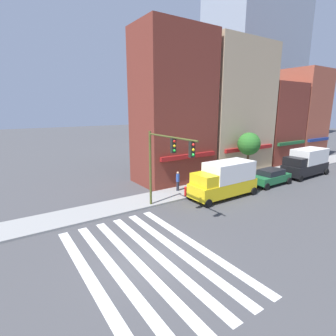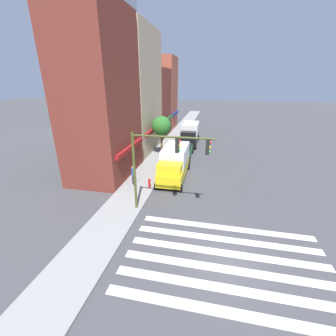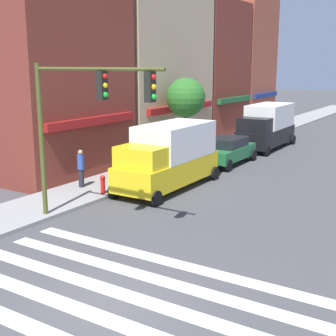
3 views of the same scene
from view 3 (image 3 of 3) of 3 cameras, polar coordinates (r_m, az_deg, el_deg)
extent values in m
plane|color=#424244|center=(12.06, -6.91, -16.24)|extent=(200.00, 200.00, 0.00)
cube|color=silver|center=(11.68, -8.81, -17.33)|extent=(0.54, 10.80, 0.01)
cube|color=silver|center=(12.47, -5.16, -15.17)|extent=(0.54, 10.80, 0.01)
cube|color=silver|center=(13.31, -2.02, -13.23)|extent=(0.54, 10.80, 0.01)
cube|color=silver|center=(14.20, 0.69, -11.50)|extent=(0.54, 10.80, 0.01)
cube|color=maroon|center=(25.53, -14.13, 15.93)|extent=(7.56, 5.00, 14.91)
cube|color=maroon|center=(23.81, -9.11, 5.67)|extent=(6.43, 0.30, 0.40)
cube|color=tan|center=(32.27, -2.38, 15.44)|extent=(9.23, 5.00, 14.84)
cube|color=maroon|center=(30.93, 1.77, 7.38)|extent=(7.85, 0.30, 0.40)
cube|color=maroon|center=(39.37, 4.69, 11.87)|extent=(6.81, 5.00, 10.69)
cube|color=#1E592D|center=(38.32, 8.17, 8.26)|extent=(5.79, 0.30, 0.40)
cube|color=#9E4C38|center=(45.51, 8.80, 13.29)|extent=(6.27, 5.00, 12.97)
cube|color=navy|center=(44.59, 11.81, 8.71)|extent=(5.33, 0.30, 0.40)
cylinder|color=#474C1E|center=(18.08, -15.15, 2.97)|extent=(0.18, 0.18, 5.83)
cylinder|color=#474C1E|center=(15.94, -8.87, 11.84)|extent=(0.12, 5.47, 0.12)
cube|color=black|center=(15.78, -8.04, 9.95)|extent=(0.32, 0.24, 0.95)
sphere|color=red|center=(15.68, -7.71, 11.03)|extent=(0.18, 0.18, 0.18)
sphere|color=#EAAD14|center=(15.69, -7.67, 9.93)|extent=(0.18, 0.18, 0.18)
sphere|color=green|center=(15.71, -7.64, 8.84)|extent=(0.18, 0.18, 0.18)
cube|color=black|center=(14.61, -2.21, 9.87)|extent=(0.32, 0.24, 0.95)
sphere|color=red|center=(14.53, -1.79, 11.02)|extent=(0.18, 0.18, 0.18)
sphere|color=#EAAD14|center=(14.54, -1.78, 9.84)|extent=(0.18, 0.18, 0.18)
sphere|color=green|center=(14.56, -1.77, 8.66)|extent=(0.18, 0.18, 0.18)
cube|color=yellow|center=(22.06, 0.00, -0.28)|extent=(6.22, 2.25, 1.10)
cube|color=silver|center=(22.32, 0.85, 3.40)|extent=(4.36, 2.23, 1.60)
cube|color=yellow|center=(20.24, -3.00, 1.43)|extent=(1.75, 2.10, 0.90)
cylinder|color=black|center=(20.69, -6.58, -2.80)|extent=(0.68, 0.22, 0.68)
cylinder|color=black|center=(19.43, -1.50, -3.74)|extent=(0.68, 0.22, 0.68)
cylinder|color=black|center=(24.98, 1.16, -0.05)|extent=(0.68, 0.22, 0.68)
cylinder|color=black|center=(23.95, 5.67, -0.66)|extent=(0.68, 0.22, 0.68)
cube|color=#1E6638|center=(27.78, 7.27, 1.88)|extent=(4.42, 1.86, 0.70)
cube|color=black|center=(27.67, 7.30, 3.15)|extent=(2.44, 1.69, 0.55)
cylinder|color=black|center=(26.67, 3.86, 0.73)|extent=(0.68, 0.22, 0.68)
cylinder|color=black|center=(25.88, 7.36, 0.29)|extent=(0.68, 0.22, 0.68)
cylinder|color=black|center=(29.81, 7.15, 1.93)|extent=(0.68, 0.22, 0.68)
cylinder|color=black|center=(29.11, 10.35, 1.56)|extent=(0.68, 0.22, 0.68)
cube|color=black|center=(33.44, 11.84, 3.87)|extent=(6.23, 2.30, 1.10)
cube|color=silver|center=(33.85, 12.32, 6.25)|extent=(4.38, 2.27, 1.60)
cube|color=black|center=(31.47, 10.64, 5.22)|extent=(1.77, 2.12, 0.90)
cylinder|color=black|center=(31.47, 8.19, 2.46)|extent=(0.68, 0.22, 0.68)
cylinder|color=black|center=(30.66, 11.94, 2.05)|extent=(0.68, 0.22, 0.68)
cylinder|color=black|center=(36.39, 11.68, 3.69)|extent=(0.68, 0.22, 0.68)
cylinder|color=black|center=(35.69, 14.98, 3.35)|extent=(0.68, 0.22, 0.68)
cylinder|color=#23232D|center=(22.23, -10.52, -1.23)|extent=(0.26, 0.26, 0.85)
cylinder|color=#2D4C9E|center=(22.06, -10.60, 0.73)|extent=(0.32, 0.32, 0.70)
sphere|color=tan|center=(21.98, -10.65, 1.90)|extent=(0.22, 0.22, 0.22)
cylinder|color=red|center=(20.99, -7.94, -2.24)|extent=(0.20, 0.20, 0.65)
sphere|color=red|center=(20.90, -7.98, -1.18)|extent=(0.24, 0.24, 0.24)
cylinder|color=brown|center=(28.79, 2.14, 4.12)|extent=(0.24, 0.24, 2.84)
sphere|color=#286623|center=(28.54, 2.18, 8.59)|extent=(2.38, 2.38, 2.38)
camera|label=1|loc=(4.66, 94.51, 21.14)|focal=28.00mm
camera|label=2|loc=(8.65, -74.83, 25.74)|focal=24.00mm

